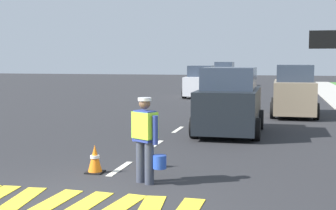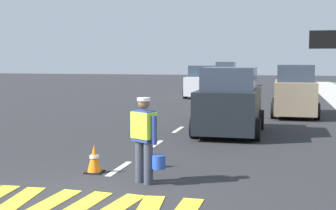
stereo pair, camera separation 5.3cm
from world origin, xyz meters
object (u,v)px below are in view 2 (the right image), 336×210
Objects in this scene: car_oncoming_second at (202,83)px; traffic_cone_near at (149,155)px; road_worker at (145,136)px; traffic_cone_far at (94,159)px; car_outgoing_ahead at (230,103)px; car_oncoming_third at (226,75)px; car_parked_far at (295,92)px.

traffic_cone_near is at bearing -83.75° from car_oncoming_second.
road_worker is 21.44m from car_oncoming_second.
traffic_cone_far is 0.16× the size of car_outgoing_ahead.
car_outgoing_ahead is at bearing 77.24° from traffic_cone_near.
car_oncoming_second is at bearing -89.48° from car_oncoming_third.
car_oncoming_second is 0.95× the size of car_parked_far.
car_parked_far is at bearing 69.47° from traffic_cone_far.
traffic_cone_near is 0.15× the size of car_outgoing_ahead.
car_parked_far is at bearing 75.90° from road_worker.
car_outgoing_ahead is at bearing 82.23° from road_worker.
car_oncoming_second reaches higher than traffic_cone_near.
traffic_cone_near is 1.24m from traffic_cone_far.
car_parked_far is at bearing 72.85° from traffic_cone_near.
car_oncoming_third is at bearing 97.03° from car_outgoing_ahead.
car_oncoming_third is 13.75m from car_oncoming_second.
traffic_cone_near is 5.47m from car_outgoing_ahead.
car_oncoming_second is (-2.19, 19.99, 0.67)m from traffic_cone_near.
car_oncoming_second is 10.65m from car_parked_far.
car_parked_far is at bearing 68.90° from car_outgoing_ahead.
car_oncoming_second reaches higher than road_worker.
road_worker is 35.14m from car_oncoming_third.
traffic_cone_near is at bearing 102.82° from road_worker.
car_oncoming_third reaches higher than car_outgoing_ahead.
car_outgoing_ahead reaches higher than car_oncoming_second.
car_outgoing_ahead is (0.90, 6.59, 0.07)m from road_worker.
car_oncoming_second is at bearing 96.66° from road_worker.
car_oncoming_third is (-2.61, 35.05, 0.11)m from road_worker.
car_parked_far is (4.36, 11.65, 0.72)m from traffic_cone_far.
car_oncoming_second is (0.12, -13.75, -0.09)m from car_oncoming_third.
car_oncoming_third is 1.09× the size of car_outgoing_ahead.
car_outgoing_ahead reaches higher than road_worker.
car_outgoing_ahead is (1.20, 5.29, 0.72)m from traffic_cone_near.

